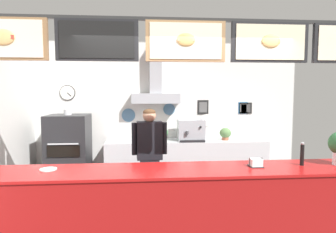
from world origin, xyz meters
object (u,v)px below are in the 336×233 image
(potted_oregano, at_px, (225,133))
(condiment_plate, at_px, (48,169))
(shop_worker, at_px, (150,157))
(napkin_holder, at_px, (256,163))
(pizza_oven, at_px, (69,153))
(pepper_grinder, at_px, (302,154))
(espresso_machine, at_px, (191,130))
(potted_thyme, at_px, (163,133))

(potted_oregano, xyz_separation_m, condiment_plate, (-2.65, -2.35, -0.03))
(shop_worker, height_order, napkin_holder, shop_worker)
(pizza_oven, distance_m, potted_oregano, 3.03)
(pepper_grinder, relative_size, napkin_holder, 1.80)
(potted_oregano, xyz_separation_m, napkin_holder, (-0.33, -2.41, 0.01))
(condiment_plate, bearing_deg, shop_worker, 46.25)
(shop_worker, distance_m, pepper_grinder, 2.15)
(pepper_grinder, distance_m, napkin_holder, 0.57)
(espresso_machine, bearing_deg, napkin_holder, -81.54)
(pizza_oven, relative_size, condiment_plate, 8.61)
(pepper_grinder, distance_m, condiment_plate, 2.88)
(potted_oregano, bearing_deg, condiment_plate, -138.40)
(shop_worker, relative_size, condiment_plate, 9.00)
(pizza_oven, relative_size, potted_thyme, 6.13)
(pizza_oven, height_order, shop_worker, shop_worker)
(espresso_machine, bearing_deg, potted_oregano, -1.05)
(espresso_machine, height_order, condiment_plate, espresso_machine)
(pizza_oven, height_order, pepper_grinder, pizza_oven)
(potted_thyme, relative_size, condiment_plate, 1.41)
(potted_oregano, relative_size, condiment_plate, 1.34)
(shop_worker, bearing_deg, espresso_machine, -128.76)
(potted_thyme, xyz_separation_m, condiment_plate, (-1.41, -2.38, -0.04))
(espresso_machine, bearing_deg, shop_worker, -125.09)
(potted_oregano, height_order, pepper_grinder, pepper_grinder)
(espresso_machine, relative_size, condiment_plate, 2.87)
(shop_worker, distance_m, condiment_plate, 1.64)
(condiment_plate, bearing_deg, pizza_oven, 99.03)
(pepper_grinder, xyz_separation_m, condiment_plate, (-2.88, 0.04, -0.13))
(pizza_oven, height_order, condiment_plate, pizza_oven)
(pepper_grinder, xyz_separation_m, napkin_holder, (-0.56, -0.01, -0.09))
(espresso_machine, height_order, napkin_holder, espresso_machine)
(pepper_grinder, bearing_deg, shop_worker, 145.12)
(shop_worker, relative_size, espresso_machine, 3.14)
(shop_worker, relative_size, napkin_holder, 10.58)
(espresso_machine, distance_m, pepper_grinder, 2.57)
(pizza_oven, xyz_separation_m, potted_oregano, (3.01, 0.07, 0.33))
(pizza_oven, distance_m, espresso_machine, 2.36)
(pizza_oven, xyz_separation_m, napkin_holder, (2.68, -2.34, 0.34))
(pizza_oven, height_order, napkin_holder, pizza_oven)
(pepper_grinder, bearing_deg, napkin_holder, -178.56)
(pizza_oven, bearing_deg, napkin_holder, -41.03)
(pizza_oven, distance_m, pepper_grinder, 4.01)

